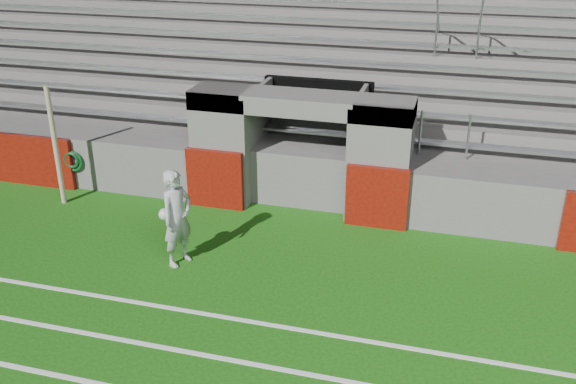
% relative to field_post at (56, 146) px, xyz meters
% --- Properties ---
extents(ground, '(90.00, 90.00, 0.00)m').
position_rel_field_post_xyz_m(ground, '(5.24, -2.22, -1.37)').
color(ground, '#154F0D').
rests_on(ground, ground).
extents(field_post, '(0.11, 0.11, 2.73)m').
position_rel_field_post_xyz_m(field_post, '(0.00, 0.00, 0.00)').
color(field_post, tan).
rests_on(field_post, ground).
extents(stadium_structure, '(26.00, 8.48, 5.42)m').
position_rel_field_post_xyz_m(stadium_structure, '(5.24, 5.75, 0.13)').
color(stadium_structure, '#575452').
rests_on(stadium_structure, ground).
extents(goalkeeper_with_ball, '(0.66, 0.80, 1.89)m').
position_rel_field_post_xyz_m(goalkeeper_with_ball, '(3.68, -1.76, -0.42)').
color(goalkeeper_with_ball, '#A6AAB0').
rests_on(goalkeeper_with_ball, ground).
extents(hose_coil, '(0.53, 0.14, 0.53)m').
position_rel_field_post_xyz_m(hose_coil, '(-0.13, 0.72, -0.63)').
color(hose_coil, '#0D441A').
rests_on(hose_coil, ground).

